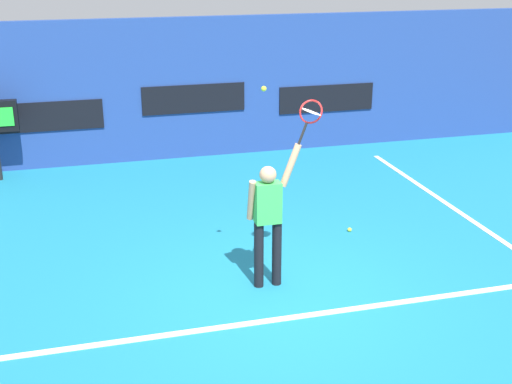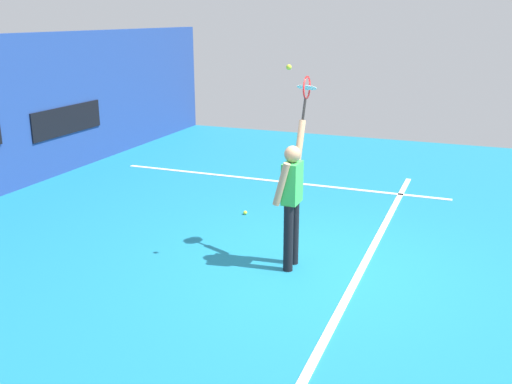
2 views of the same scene
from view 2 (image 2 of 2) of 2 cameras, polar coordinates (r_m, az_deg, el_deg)
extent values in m
plane|color=teal|center=(8.00, 6.23, -7.40)|extent=(18.00, 18.00, 0.00)
cube|color=black|center=(13.24, -18.07, 6.75)|extent=(2.20, 0.03, 0.60)
cube|color=white|center=(7.89, 10.14, -7.90)|extent=(10.00, 0.10, 0.01)
cube|color=white|center=(11.99, 1.91, 1.08)|extent=(0.10, 7.00, 0.01)
cylinder|color=black|center=(7.70, 3.20, -4.59)|extent=(0.13, 0.13, 0.92)
cylinder|color=black|center=(7.92, 3.78, -3.97)|extent=(0.13, 0.13, 0.92)
cube|color=green|center=(7.57, 3.58, 0.91)|extent=(0.34, 0.20, 0.55)
sphere|color=tan|center=(7.48, 3.63, 3.74)|extent=(0.22, 0.22, 0.22)
cylinder|color=tan|center=(7.74, 4.34, 4.95)|extent=(0.29, 0.09, 0.57)
cylinder|color=tan|center=(7.41, 2.52, 0.76)|extent=(0.09, 0.23, 0.58)
cylinder|color=black|center=(7.81, 4.75, 8.12)|extent=(0.14, 0.03, 0.29)
torus|color=red|center=(7.87, 5.03, 10.21)|extent=(0.40, 0.02, 0.40)
cylinder|color=silver|center=(7.87, 5.03, 10.21)|extent=(0.25, 0.27, 0.10)
sphere|color=#CCE033|center=(7.28, 3.25, 12.18)|extent=(0.07, 0.07, 0.07)
sphere|color=#CCE033|center=(9.99, -1.07, -2.04)|extent=(0.07, 0.07, 0.07)
camera|label=1|loc=(7.42, 75.34, 12.92)|focal=47.63mm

